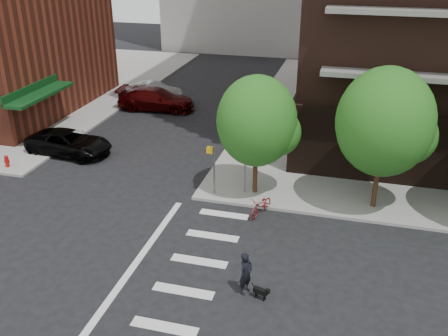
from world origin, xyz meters
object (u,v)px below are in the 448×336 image
dog_walker (246,273)px  scooter (261,206)px  parked_car_maroon (156,99)px  fire_hydrant (7,160)px  parked_car_black (69,143)px  parked_car_silver (154,91)px

dog_walker → scooter: bearing=30.2°
parked_car_maroon → scooter: 17.67m
fire_hydrant → dog_walker: (15.80, -7.23, 0.31)m
dog_walker → parked_car_black: bearing=77.7°
scooter → parked_car_maroon: bearing=148.2°
parked_car_black → parked_car_maroon: 9.75m
parked_car_black → parked_car_silver: bearing=1.9°
parked_car_silver → dog_walker: 25.43m
parked_car_silver → scooter: size_ratio=2.48×
fire_hydrant → parked_car_black: 3.75m
parked_car_silver → dog_walker: dog_walker is taller
fire_hydrant → parked_car_maroon: (4.22, 12.51, 0.31)m
parked_car_black → parked_car_maroon: parked_car_maroon is taller
parked_car_black → parked_car_silver: parked_car_black is taller
parked_car_maroon → dog_walker: size_ratio=3.45×
fire_hydrant → parked_car_maroon: bearing=71.4°
parked_car_black → dog_walker: (13.48, -10.18, 0.12)m
parked_car_maroon → dog_walker: (11.58, -19.74, 0.00)m
parked_car_maroon → parked_car_black: bearing=164.5°
fire_hydrant → parked_car_maroon: 13.21m
dog_walker → parked_car_silver: bearing=54.8°
parked_car_silver → scooter: 20.17m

